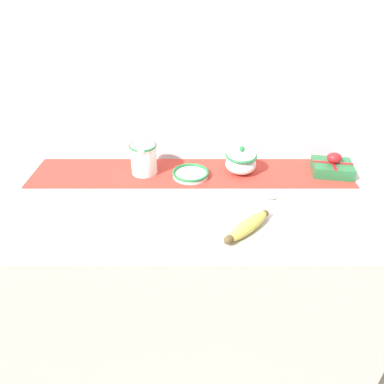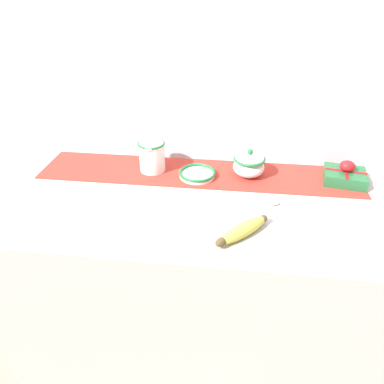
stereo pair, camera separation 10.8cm
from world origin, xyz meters
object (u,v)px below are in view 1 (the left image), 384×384
object	(u,v)px
cream_pitcher	(144,158)
gift_box	(333,167)
banana	(248,226)
small_dish	(191,174)
sugar_bowl	(242,161)
spoon	(268,198)

from	to	relation	value
cream_pitcher	gift_box	size ratio (longest dim) A/B	0.75
banana	gift_box	bearing A→B (deg)	43.85
cream_pitcher	small_dish	world-z (taller)	cream_pitcher
sugar_bowl	gift_box	world-z (taller)	sugar_bowl
cream_pitcher	sugar_bowl	bearing A→B (deg)	-0.25
cream_pitcher	gift_box	xyz separation A→B (m)	(0.70, -0.01, -0.04)
gift_box	spoon	bearing A→B (deg)	-147.22
small_dish	gift_box	world-z (taller)	gift_box
cream_pitcher	spoon	xyz separation A→B (m)	(0.43, -0.18, -0.06)
sugar_bowl	gift_box	bearing A→B (deg)	-0.69
cream_pitcher	gift_box	world-z (taller)	cream_pitcher
sugar_bowl	small_dish	distance (m)	0.19
spoon	small_dish	bearing A→B (deg)	146.41
spoon	banana	bearing A→B (deg)	-121.73
cream_pitcher	spoon	size ratio (longest dim) A/B	0.75
sugar_bowl	spoon	distance (m)	0.20
banana	gift_box	xyz separation A→B (m)	(0.36, 0.35, 0.01)
banana	cream_pitcher	bearing A→B (deg)	133.61
banana	spoon	world-z (taller)	banana
sugar_bowl	spoon	world-z (taller)	sugar_bowl
gift_box	small_dish	bearing A→B (deg)	-177.37
cream_pitcher	small_dish	bearing A→B (deg)	-9.88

